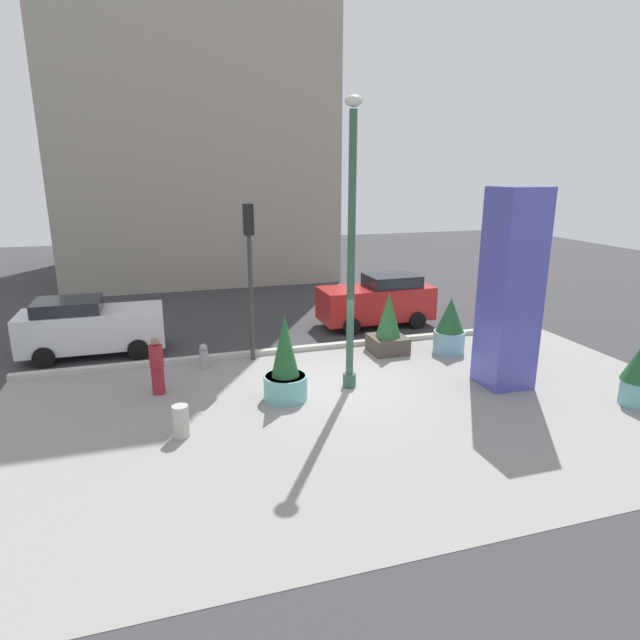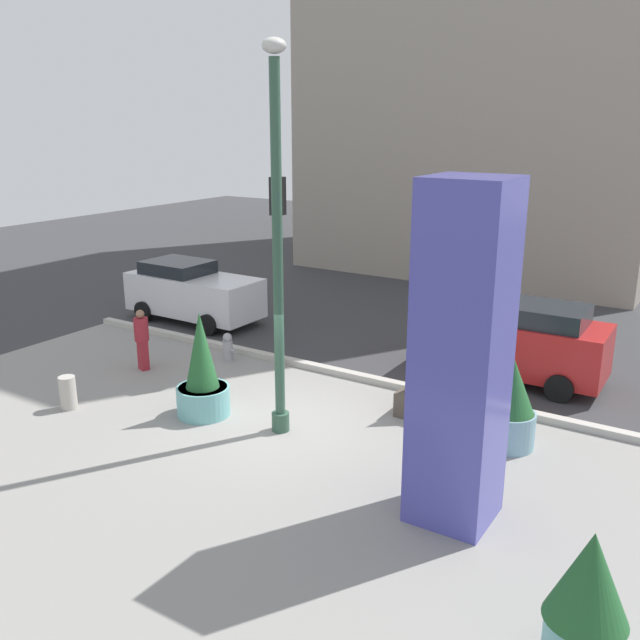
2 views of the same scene
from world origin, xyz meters
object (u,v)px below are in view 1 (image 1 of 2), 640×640
(potted_plant_curbside, at_px, (388,328))
(car_far_lane, at_px, (90,326))
(lamp_post, at_px, (351,255))
(car_intersection, at_px, (378,301))
(pedestrian_crossing, at_px, (157,363))
(potted_plant_near_right, at_px, (285,366))
(concrete_bollard, at_px, (181,421))
(potted_plant_by_pillar, at_px, (450,327))
(traffic_light_corner, at_px, (250,258))
(art_pillar_blue, at_px, (510,290))
(fire_hydrant, at_px, (204,356))

(potted_plant_curbside, bearing_deg, car_far_lane, 163.90)
(lamp_post, relative_size, potted_plant_curbside, 3.73)
(potted_plant_curbside, relative_size, car_intersection, 0.47)
(car_intersection, bearing_deg, pedestrian_crossing, -151.53)
(potted_plant_near_right, height_order, concrete_bollard, potted_plant_near_right)
(car_intersection, distance_m, car_far_lane, 10.16)
(pedestrian_crossing, bearing_deg, lamp_post, -11.62)
(potted_plant_curbside, distance_m, concrete_bollard, 7.89)
(potted_plant_by_pillar, xyz_separation_m, car_far_lane, (-11.14, 3.24, 0.08))
(potted_plant_curbside, xyz_separation_m, traffic_light_corner, (-4.35, 0.59, 2.40))
(potted_plant_curbside, bearing_deg, art_pillar_blue, -60.63)
(potted_plant_curbside, height_order, car_intersection, potted_plant_curbside)
(potted_plant_curbside, bearing_deg, traffic_light_corner, 172.32)
(potted_plant_near_right, bearing_deg, pedestrian_crossing, 157.97)
(concrete_bollard, relative_size, car_far_lane, 0.17)
(car_intersection, distance_m, pedestrian_crossing, 9.30)
(concrete_bollard, bearing_deg, car_far_lane, 110.02)
(car_intersection, bearing_deg, concrete_bollard, -137.59)
(car_far_lane, bearing_deg, potted_plant_by_pillar, -16.21)
(lamp_post, xyz_separation_m, traffic_light_corner, (-2.13, 2.98, -0.42))
(lamp_post, height_order, potted_plant_curbside, lamp_post)
(car_intersection, relative_size, pedestrian_crossing, 2.73)
(art_pillar_blue, height_order, potted_plant_near_right, art_pillar_blue)
(traffic_light_corner, bearing_deg, concrete_bollard, -118.17)
(concrete_bollard, distance_m, car_intersection, 10.49)
(art_pillar_blue, xyz_separation_m, traffic_light_corner, (-6.29, 4.03, 0.56))
(fire_hydrant, relative_size, traffic_light_corner, 0.16)
(lamp_post, height_order, potted_plant_by_pillar, lamp_post)
(lamp_post, distance_m, traffic_light_corner, 3.69)
(potted_plant_by_pillar, bearing_deg, art_pillar_blue, -89.65)
(fire_hydrant, relative_size, concrete_bollard, 1.00)
(concrete_bollard, relative_size, car_intersection, 0.17)
(potted_plant_curbside, xyz_separation_m, concrete_bollard, (-6.80, -3.99, -0.47))
(potted_plant_curbside, bearing_deg, potted_plant_by_pillar, -16.73)
(art_pillar_blue, relative_size, pedestrian_crossing, 3.40)
(car_far_lane, bearing_deg, potted_plant_near_right, -45.83)
(lamp_post, relative_size, concrete_bollard, 10.02)
(car_intersection, bearing_deg, fire_hydrant, -158.20)
(concrete_bollard, distance_m, car_far_lane, 7.10)
(traffic_light_corner, distance_m, pedestrian_crossing, 4.21)
(art_pillar_blue, xyz_separation_m, fire_hydrant, (-7.82, 3.79, -2.32))
(lamp_post, height_order, potted_plant_near_right, lamp_post)
(concrete_bollard, xyz_separation_m, car_far_lane, (-2.42, 6.65, 0.56))
(traffic_light_corner, height_order, car_far_lane, traffic_light_corner)
(potted_plant_near_right, bearing_deg, lamp_post, 7.55)
(traffic_light_corner, relative_size, pedestrian_crossing, 3.05)
(lamp_post, xyz_separation_m, car_intersection, (3.15, 5.46, -2.70))
(car_intersection, bearing_deg, car_far_lane, -177.67)
(fire_hydrant, bearing_deg, car_far_lane, 145.24)
(pedestrian_crossing, bearing_deg, potted_plant_curbside, 10.62)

